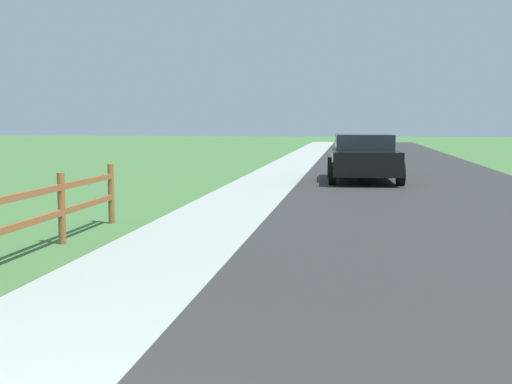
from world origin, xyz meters
name	(u,v)px	position (x,y,z in m)	size (l,w,h in m)	color
ground_plane	(312,167)	(0.00, 25.00, 0.00)	(120.00, 120.00, 0.00)	#44733B
road_asphalt	(396,164)	(3.50, 27.00, 0.00)	(7.00, 66.00, 0.01)	#2F2F2F
curb_concrete	(247,163)	(-3.00, 27.00, 0.00)	(6.00, 66.00, 0.01)	#A4ACA3
grass_verge	(214,163)	(-4.50, 27.00, 0.01)	(5.00, 66.00, 0.00)	#44733B
parked_suv_black	(363,157)	(1.95, 18.52, 0.74)	(2.32, 4.56, 1.44)	black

